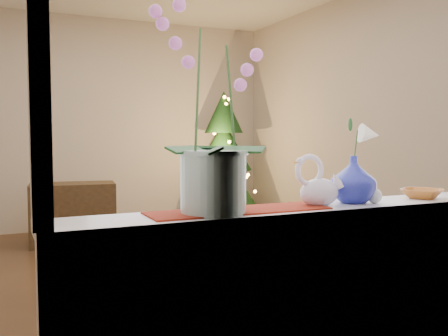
# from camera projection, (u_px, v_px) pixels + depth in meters

# --- Properties ---
(ground) EXTENTS (5.00, 5.00, 0.00)m
(ground) POSITION_uv_depth(u_px,v_px,m) (156.00, 277.00, 4.23)
(ground) COLOR #352215
(ground) RESTS_ON ground
(wall_back) EXTENTS (4.50, 0.10, 2.70)m
(wall_back) POSITION_uv_depth(u_px,v_px,m) (99.00, 123.00, 6.41)
(wall_back) COLOR #BEB3A6
(wall_back) RESTS_ON ground
(wall_front) EXTENTS (4.50, 0.10, 2.70)m
(wall_front) POSITION_uv_depth(u_px,v_px,m) (346.00, 96.00, 1.87)
(wall_front) COLOR #BEB3A6
(wall_front) RESTS_ON ground
(wall_right) EXTENTS (0.10, 5.00, 2.70)m
(wall_right) POSITION_uv_depth(u_px,v_px,m) (368.00, 120.00, 5.07)
(wall_right) COLOR #BEB3A6
(wall_right) RESTS_ON ground
(window_apron) EXTENTS (2.20, 0.08, 0.88)m
(window_apron) POSITION_uv_depth(u_px,v_px,m) (336.00, 329.00, 1.97)
(window_apron) COLOR white
(window_apron) RESTS_ON ground
(windowsill) EXTENTS (2.20, 0.26, 0.04)m
(windowsill) POSITION_uv_depth(u_px,v_px,m) (324.00, 210.00, 2.02)
(windowsill) COLOR white
(windowsill) RESTS_ON window_apron
(window_frame) EXTENTS (2.22, 0.06, 1.60)m
(window_frame) POSITION_uv_depth(u_px,v_px,m) (342.00, 3.00, 1.87)
(window_frame) COLOR white
(window_frame) RESTS_ON windowsill
(runner) EXTENTS (0.70, 0.20, 0.01)m
(runner) POSITION_uv_depth(u_px,v_px,m) (239.00, 210.00, 1.86)
(runner) COLOR maroon
(runner) RESTS_ON windowsill
(orchid_pot) EXTENTS (0.32, 0.32, 0.76)m
(orchid_pot) POSITION_uv_depth(u_px,v_px,m) (213.00, 109.00, 1.78)
(orchid_pot) COLOR white
(orchid_pot) RESTS_ON windowsill
(swan) EXTENTS (0.26, 0.19, 0.20)m
(swan) POSITION_uv_depth(u_px,v_px,m) (319.00, 181.00, 1.99)
(swan) COLOR silver
(swan) RESTS_ON windowsill
(blue_vase) EXTENTS (0.28, 0.28, 0.23)m
(blue_vase) POSITION_uv_depth(u_px,v_px,m) (353.00, 176.00, 2.08)
(blue_vase) COLOR navy
(blue_vase) RESTS_ON windowsill
(lily) EXTENTS (0.13, 0.07, 0.17)m
(lily) POSITION_uv_depth(u_px,v_px,m) (354.00, 128.00, 2.07)
(lily) COLOR white
(lily) RESTS_ON blue_vase
(paperweight) EXTENTS (0.06, 0.06, 0.06)m
(paperweight) POSITION_uv_depth(u_px,v_px,m) (375.00, 196.00, 2.07)
(paperweight) COLOR silver
(paperweight) RESTS_ON windowsill
(amber_dish) EXTENTS (0.20, 0.20, 0.04)m
(amber_dish) POSITION_uv_depth(u_px,v_px,m) (422.00, 194.00, 2.23)
(amber_dish) COLOR #A75F21
(amber_dish) RESTS_ON windowsill
(xmas_tree) EXTENTS (1.25, 1.25, 1.77)m
(xmas_tree) POSITION_uv_depth(u_px,v_px,m) (224.00, 159.00, 6.51)
(xmas_tree) COLOR black
(xmas_tree) RESTS_ON ground
(side_table) EXTENTS (0.94, 0.55, 0.67)m
(side_table) POSITION_uv_depth(u_px,v_px,m) (73.00, 214.00, 5.49)
(side_table) COLOR black
(side_table) RESTS_ON ground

